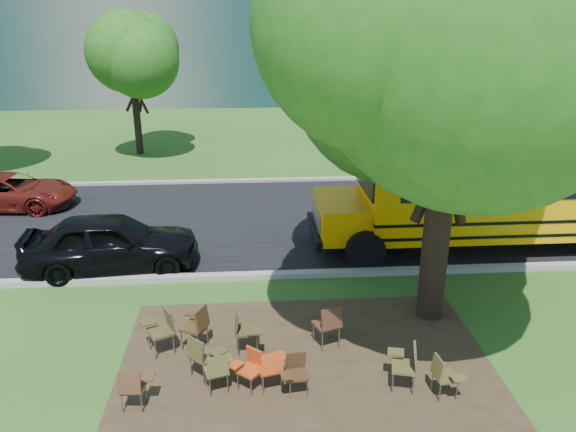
{
  "coord_description": "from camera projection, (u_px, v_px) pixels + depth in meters",
  "views": [
    {
      "loc": [
        0.04,
        -9.6,
        6.38
      ],
      "look_at": [
        0.94,
        3.27,
        1.54
      ],
      "focal_mm": 35.0,
      "sensor_mm": 36.0,
      "label": 1
    }
  ],
  "objects": [
    {
      "name": "ground",
      "position": [
        253.0,
        346.0,
        11.2
      ],
      "size": [
        160.0,
        160.0,
        0.0
      ],
      "primitive_type": "plane",
      "color": "#27541A",
      "rests_on": "ground"
    },
    {
      "name": "dirt_patch",
      "position": [
        305.0,
        358.0,
        10.8
      ],
      "size": [
        7.0,
        4.5,
        0.03
      ],
      "primitive_type": "cube",
      "color": "#382819",
      "rests_on": "ground"
    },
    {
      "name": "asphalt_road",
      "position": [
        250.0,
        220.0,
        17.73
      ],
      "size": [
        80.0,
        8.0,
        0.04
      ],
      "primitive_type": "cube",
      "color": "black",
      "rests_on": "ground"
    },
    {
      "name": "kerb_near",
      "position": [
        251.0,
        276.0,
        13.98
      ],
      "size": [
        80.0,
        0.25,
        0.14
      ],
      "primitive_type": "cube",
      "color": "gray",
      "rests_on": "ground"
    },
    {
      "name": "kerb_far",
      "position": [
        250.0,
        181.0,
        21.55
      ],
      "size": [
        80.0,
        0.25,
        0.14
      ],
      "primitive_type": "cube",
      "color": "gray",
      "rests_on": "ground"
    },
    {
      "name": "bg_tree_2",
      "position": [
        131.0,
        59.0,
        24.34
      ],
      "size": [
        4.8,
        4.8,
        6.62
      ],
      "color": "black",
      "rests_on": "ground"
    },
    {
      "name": "bg_tree_3",
      "position": [
        441.0,
        41.0,
        23.03
      ],
      "size": [
        5.6,
        5.6,
        7.84
      ],
      "color": "black",
      "rests_on": "ground"
    },
    {
      "name": "main_tree",
      "position": [
        452.0,
        82.0,
        10.56
      ],
      "size": [
        7.2,
        7.2,
        8.64
      ],
      "color": "black",
      "rests_on": "ground"
    },
    {
      "name": "school_bus",
      "position": [
        561.0,
        184.0,
        15.46
      ],
      "size": [
        12.51,
        2.91,
        3.05
      ],
      "rotation": [
        0.0,
        0.0,
        0.01
      ],
      "color": "orange",
      "rests_on": "ground"
    },
    {
      "name": "chair_0",
      "position": [
        133.0,
        385.0,
        9.27
      ],
      "size": [
        0.55,
        0.48,
        0.81
      ],
      "rotation": [
        0.0,
        0.0,
        -0.07
      ],
      "color": "#50331C",
      "rests_on": "ground"
    },
    {
      "name": "chair_1",
      "position": [
        202.0,
        354.0,
        10.04
      ],
      "size": [
        0.76,
        0.6,
        0.88
      ],
      "rotation": [
        0.0,
        0.0,
        -0.76
      ],
      "color": "#46401E",
      "rests_on": "ground"
    },
    {
      "name": "chair_2",
      "position": [
        218.0,
        368.0,
        9.71
      ],
      "size": [
        0.55,
        0.59,
        0.8
      ],
      "rotation": [
        0.0,
        0.0,
        0.29
      ],
      "color": "brown",
      "rests_on": "ground"
    },
    {
      "name": "chair_3",
      "position": [
        250.0,
        365.0,
        9.82
      ],
      "size": [
        0.67,
        0.53,
        0.78
      ],
      "rotation": [
        0.0,
        0.0,
        2.44
      ],
      "color": "#B83F13",
      "rests_on": "ground"
    },
    {
      "name": "chair_4",
      "position": [
        272.0,
        366.0,
        9.74
      ],
      "size": [
        0.57,
        0.6,
        0.84
      ],
      "rotation": [
        0.0,
        0.0,
        0.24
      ],
      "color": "#CD4315",
      "rests_on": "ground"
    },
    {
      "name": "chair_5",
      "position": [
        295.0,
        370.0,
        9.71
      ],
      "size": [
        0.51,
        0.5,
        0.77
      ],
      "rotation": [
        0.0,
        0.0,
        3.25
      ],
      "color": "#422A17",
      "rests_on": "ground"
    },
    {
      "name": "chair_6",
      "position": [
        407.0,
        362.0,
        9.78
      ],
      "size": [
        0.53,
        0.68,
        0.9
      ],
      "rotation": [
        0.0,
        0.0,
        1.32
      ],
      "color": "brown",
      "rests_on": "ground"
    },
    {
      "name": "chair_7",
      "position": [
        444.0,
        374.0,
        9.58
      ],
      "size": [
        0.52,
        0.53,
        0.8
      ],
      "rotation": [
        0.0,
        0.0,
        -1.46
      ],
      "color": "brown",
      "rests_on": "ground"
    },
    {
      "name": "chair_8",
      "position": [
        197.0,
        323.0,
        10.95
      ],
      "size": [
        0.6,
        0.77,
        0.93
      ],
      "rotation": [
        0.0,
        0.0,
        1.12
      ],
      "color": "#452F18",
      "rests_on": "ground"
    },
    {
      "name": "chair_9",
      "position": [
        163.0,
        326.0,
        10.84
      ],
      "size": [
        0.75,
        0.63,
        0.93
      ],
      "rotation": [
        0.0,
        0.0,
        2.03
      ],
      "color": "#473D1E",
      "rests_on": "ground"
    },
    {
      "name": "chair_10",
      "position": [
        244.0,
        327.0,
        10.8
      ],
      "size": [
        0.55,
        0.6,
        0.94
      ],
      "rotation": [
        0.0,
        0.0,
        -1.57
      ],
      "color": "#453D1E",
      "rests_on": "ground"
    },
    {
      "name": "chair_11",
      "position": [
        329.0,
        321.0,
        10.97
      ],
      "size": [
        0.65,
        0.73,
        0.95
      ],
      "rotation": [
        0.0,
        0.0,
        0.36
      ],
      "color": "#482919",
      "rests_on": "ground"
    },
    {
      "name": "black_car",
      "position": [
        111.0,
        242.0,
        14.26
      ],
      "size": [
        4.52,
        2.15,
        1.49
      ],
      "primitive_type": "imported",
      "rotation": [
        0.0,
        0.0,
        1.66
      ],
      "color": "black",
      "rests_on": "ground"
    },
    {
      "name": "bg_car_red",
      "position": [
        10.0,
        192.0,
        18.65
      ],
      "size": [
        4.35,
        2.23,
        1.17
      ],
      "primitive_type": "imported",
      "rotation": [
        0.0,
        0.0,
        1.5
      ],
      "color": "#52140E",
      "rests_on": "ground"
    }
  ]
}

